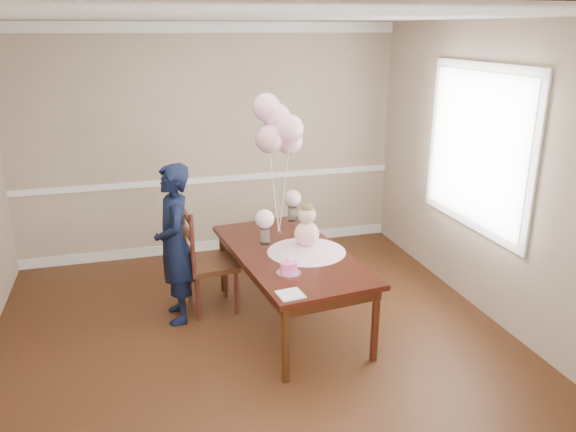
{
  "coord_description": "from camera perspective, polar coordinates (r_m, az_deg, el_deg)",
  "views": [
    {
      "loc": [
        -0.92,
        -4.0,
        2.62
      ],
      "look_at": [
        0.37,
        0.5,
        1.05
      ],
      "focal_mm": 35.0,
      "sensor_mm": 36.0,
      "label": 1
    }
  ],
  "objects": [
    {
      "name": "rose_vase_far",
      "position": [
        5.86,
        0.45,
        0.24
      ],
      "size": [
        0.1,
        0.1,
        0.15
      ],
      "primitive_type": "cylinder",
      "rotation": [
        0.0,
        0.0,
        0.11
      ],
      "color": "silver",
      "rests_on": "dining_table_top"
    },
    {
      "name": "chair_back_post_r",
      "position": [
        5.48,
        -10.48,
        -1.56
      ],
      "size": [
        0.04,
        0.04,
        0.58
      ],
      "primitive_type": "cylinder",
      "rotation": [
        0.0,
        0.0,
        0.09
      ],
      "color": "#3C2110",
      "rests_on": "dining_chair_seat"
    },
    {
      "name": "crown_molding",
      "position": [
        6.56,
        -8.39,
        18.45
      ],
      "size": [
        4.5,
        0.02,
        0.12
      ],
      "primitive_type": "cube",
      "color": "white",
      "rests_on": "wall_back"
    },
    {
      "name": "chair_leg_fr",
      "position": [
        5.43,
        -5.27,
        -7.72
      ],
      "size": [
        0.04,
        0.04,
        0.45
      ],
      "primitive_type": "cylinder",
      "rotation": [
        0.0,
        0.0,
        0.09
      ],
      "color": "#3D1410",
      "rests_on": "floor"
    },
    {
      "name": "birthday_cake",
      "position": [
        4.63,
        0.08,
        -5.21
      ],
      "size": [
        0.16,
        0.16,
        0.09
      ],
      "primitive_type": "cylinder",
      "rotation": [
        0.0,
        0.0,
        0.11
      ],
      "color": "#FB4FA5",
      "rests_on": "cake_platter"
    },
    {
      "name": "chair_rail_trim",
      "position": [
        6.78,
        -7.71,
        3.68
      ],
      "size": [
        4.5,
        0.02,
        0.07
      ],
      "primitive_type": "cube",
      "color": "white",
      "rests_on": "wall_back"
    },
    {
      "name": "cake_flower_a",
      "position": [
        4.6,
        0.08,
        -4.51
      ],
      "size": [
        0.03,
        0.03,
        0.03
      ],
      "primitive_type": "sphere",
      "color": "silver",
      "rests_on": "birthday_cake"
    },
    {
      "name": "baby_torso",
      "position": [
        5.02,
        1.91,
        -1.84
      ],
      "size": [
        0.22,
        0.22,
        0.22
      ],
      "primitive_type": "sphere",
      "color": "#F89CC4",
      "rests_on": "baby_skirt"
    },
    {
      "name": "wall_front",
      "position": [
        2.17,
        13.07,
        -17.87
      ],
      "size": [
        4.5,
        0.02,
        2.7
      ],
      "primitive_type": "cube",
      "color": "tan",
      "rests_on": "floor"
    },
    {
      "name": "dining_chair_seat",
      "position": [
        5.46,
        -7.78,
        -4.89
      ],
      "size": [
        0.49,
        0.49,
        0.05
      ],
      "primitive_type": "cube",
      "rotation": [
        0.0,
        0.0,
        0.09
      ],
      "color": "#351B0E",
      "rests_on": "chair_leg_fl"
    },
    {
      "name": "chair_slat_mid",
      "position": [
        5.29,
        -10.12,
        -1.79
      ],
      "size": [
        0.07,
        0.42,
        0.05
      ],
      "primitive_type": "cube",
      "rotation": [
        0.0,
        0.0,
        0.09
      ],
      "color": "#3E1711",
      "rests_on": "dining_chair_seat"
    },
    {
      "name": "balloon_b",
      "position": [
        5.28,
        0.16,
        8.87
      ],
      "size": [
        0.26,
        0.26,
        0.26
      ],
      "primitive_type": "sphere",
      "color": "#FFB4DB",
      "rests_on": "balloon_ribbon_b"
    },
    {
      "name": "table_leg_fr",
      "position": [
        4.71,
        8.84,
        -10.85
      ],
      "size": [
        0.07,
        0.07,
        0.66
      ],
      "primitive_type": "cylinder",
      "rotation": [
        0.0,
        0.0,
        0.11
      ],
      "color": "black",
      "rests_on": "floor"
    },
    {
      "name": "cake_platter",
      "position": [
        4.65,
        0.08,
        -5.78
      ],
      "size": [
        0.23,
        0.23,
        0.01
      ],
      "primitive_type": "cylinder",
      "rotation": [
        0.0,
        0.0,
        0.11
      ],
      "color": "silver",
      "rests_on": "dining_table_top"
    },
    {
      "name": "chair_slat_top",
      "position": [
        5.24,
        -10.22,
        -0.09
      ],
      "size": [
        0.07,
        0.42,
        0.05
      ],
      "primitive_type": "cube",
      "rotation": [
        0.0,
        0.0,
        0.09
      ],
      "color": "#3A1B0F",
      "rests_on": "dining_chair_seat"
    },
    {
      "name": "table_leg_bl",
      "position": [
        5.85,
        -6.61,
        -4.64
      ],
      "size": [
        0.07,
        0.07,
        0.66
      ],
      "primitive_type": "cylinder",
      "rotation": [
        0.0,
        0.0,
        0.11
      ],
      "color": "black",
      "rests_on": "floor"
    },
    {
      "name": "table_leg_fl",
      "position": [
        4.4,
        -0.23,
        -12.9
      ],
      "size": [
        0.07,
        0.07,
        0.66
      ],
      "primitive_type": "cylinder",
      "rotation": [
        0.0,
        0.0,
        0.11
      ],
      "color": "black",
      "rests_on": "floor"
    },
    {
      "name": "dining_table_top",
      "position": [
        5.08,
        0.22,
        -3.91
      ],
      "size": [
        1.14,
        1.97,
        0.05
      ],
      "primitive_type": "cube",
      "rotation": [
        0.0,
        0.0,
        0.11
      ],
      "color": "black",
      "rests_on": "table_leg_fl"
    },
    {
      "name": "chair_leg_bl",
      "position": [
        5.69,
        -9.95,
        -6.68
      ],
      "size": [
        0.04,
        0.04,
        0.45
      ],
      "primitive_type": "cylinder",
      "rotation": [
        0.0,
        0.0,
        0.09
      ],
      "color": "#381B0F",
      "rests_on": "floor"
    },
    {
      "name": "chair_leg_fl",
      "position": [
        5.36,
        -9.15,
        -8.29
      ],
      "size": [
        0.04,
        0.04,
        0.45
      ],
      "primitive_type": "cylinder",
      "rotation": [
        0.0,
        0.0,
        0.09
      ],
      "color": "#38150F",
      "rests_on": "floor"
    },
    {
      "name": "baby_hair",
      "position": [
        4.95,
        1.94,
        0.7
      ],
      "size": [
        0.11,
        0.11,
        0.11
      ],
      "primitive_type": "sphere",
      "color": "brown",
      "rests_on": "baby_head"
    },
    {
      "name": "woman",
      "position": [
        5.22,
        -11.44,
        -2.83
      ],
      "size": [
        0.37,
        0.55,
        1.5
      ],
      "primitive_type": "imported",
      "rotation": [
        0.0,
        0.0,
        -1.56
      ],
      "color": "black",
      "rests_on": "floor"
    },
    {
      "name": "balloon_d",
      "position": [
        5.33,
        -2.21,
        11.0
      ],
      "size": [
        0.26,
        0.26,
        0.26
      ],
      "primitive_type": "sphere",
      "color": "#FFB4D5",
      "rests_on": "balloon_ribbon_d"
    },
    {
      "name": "balloon_ribbon_c",
      "position": [
        5.44,
        -1.04,
        3.42
      ],
      "size": [
        0.01,
        0.09,
        0.97
      ],
      "primitive_type": "cylinder",
      "rotation": [
        -0.09,
        0.02,
        0.11
      ],
      "color": "silver",
      "rests_on": "balloon_weight"
    },
    {
      "name": "roses_near",
      "position": [
        5.19,
        -2.4,
        -0.31
      ],
      "size": [
        0.18,
        0.18,
        0.18
      ],
      "primitive_type": "sphere",
      "color": "silver",
      "rests_on": "rose_vase_near"
    },
    {
      "name": "roses_far",
      "position": [
        5.81,
        0.46,
        1.82
      ],
      "size": [
        0.18,
        0.18,
        0.18
      ],
      "primitive_type": "sphere",
      "color": "silver",
      "rests_on": "rose_vase_far"
    },
    {
      "name": "balloon_ribbon_e",
      "position": [
        5.49,
        -0.4,
        2.28
      ],
      "size": [
        0.12,
        0.08,
        0.73
      ],
      "primitive_type": "cylinder",
      "rotation": [
        -0.09,
        0.17,
        0.11
      ],
      "color": "white",
      "rests_on": "balloon_weight"
    },
    {
      "name": "ceiling",
      "position": [
        4.11,
        -3.29,
        19.63
      ],
      "size": [
        4.5,
        5.0,
        0.02
      ],
      "primitive_type": "cube",
      "color": "white",
      "rests_on": "wall_back"
    },
    {
      "name": "table_leg_br",
      "position": [
        6.09,
        0.53,
        -3.56
      ],
      "size": [
        0.07,
        0.07,
        0.66
      ],
      "primitive_type": "cylinder",
      "rotation": [
        0.0,
        0.0,
        0.11
      ],
      "color": "black",
      "rests_on": "floor"
    },
    {
      "name": "balloon_e",
      "position": [
        5.43,
        0.13,
        7.64
      ],
      "size": [
        0.26,
        0.26,
        0.26
      ],
      "primitive_type": "sphere",
      "color": "#E9A5C5",
      "rests_on": "balloon_ribbon_e"
    },
    {
      "name": "floor",
      "position": [
        4.87,
        -2.69,
        -14.02
      ],
      "size": [
        4.5,
        5.0,
        0.0
      ],
      "primitive_type": "cube",
      "color": "black",
      "rests_on": "ground"
    },
    {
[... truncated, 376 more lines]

